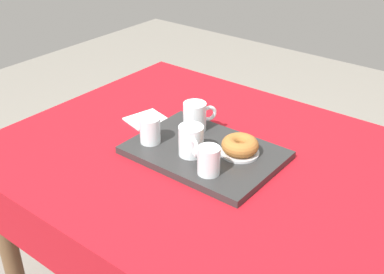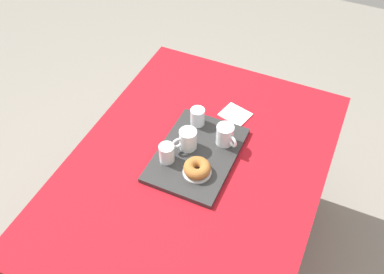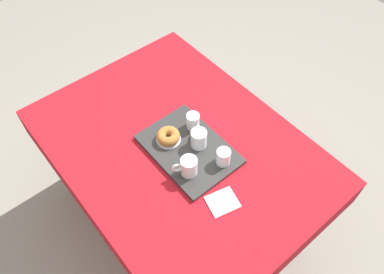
{
  "view_description": "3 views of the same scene",
  "coord_description": "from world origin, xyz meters",
  "px_view_note": "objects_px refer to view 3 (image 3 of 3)",
  "views": [
    {
      "loc": [
        -0.68,
        1.01,
        1.52
      ],
      "look_at": [
        0.11,
        0.01,
        0.8
      ],
      "focal_mm": 45.21,
      "sensor_mm": 36.0,
      "label": 1
    },
    {
      "loc": [
        -1.01,
        -0.45,
        2.13
      ],
      "look_at": [
        0.09,
        0.05,
        0.83
      ],
      "focal_mm": 40.46,
      "sensor_mm": 36.0,
      "label": 2
    },
    {
      "loc": [
        0.83,
        -0.61,
        2.17
      ],
      "look_at": [
        0.04,
        0.05,
        0.82
      ],
      "focal_mm": 35.03,
      "sensor_mm": 36.0,
      "label": 3
    }
  ],
  "objects_px": {
    "tea_mug_left": "(199,139)",
    "donut_plate_left": "(169,139)",
    "tea_mug_right": "(189,167)",
    "paper_napkin": "(222,202)",
    "dining_table": "(179,156)",
    "water_glass_far": "(223,158)",
    "serving_tray": "(189,149)",
    "water_glass_near": "(193,122)",
    "sugar_donut_left": "(168,136)"
  },
  "relations": [
    {
      "from": "tea_mug_left",
      "to": "donut_plate_left",
      "type": "height_order",
      "value": "tea_mug_left"
    },
    {
      "from": "tea_mug_right",
      "to": "paper_napkin",
      "type": "bearing_deg",
      "value": 6.81
    },
    {
      "from": "dining_table",
      "to": "paper_napkin",
      "type": "height_order",
      "value": "paper_napkin"
    },
    {
      "from": "dining_table",
      "to": "water_glass_far",
      "type": "bearing_deg",
      "value": 21.12
    },
    {
      "from": "donut_plate_left",
      "to": "paper_napkin",
      "type": "bearing_deg",
      "value": -2.46
    },
    {
      "from": "serving_tray",
      "to": "dining_table",
      "type": "bearing_deg",
      "value": -164.88
    },
    {
      "from": "paper_napkin",
      "to": "dining_table",
      "type": "bearing_deg",
      "value": 172.7
    },
    {
      "from": "paper_napkin",
      "to": "tea_mug_right",
      "type": "bearing_deg",
      "value": -173.19
    },
    {
      "from": "tea_mug_left",
      "to": "water_glass_near",
      "type": "distance_m",
      "value": 0.11
    },
    {
      "from": "tea_mug_right",
      "to": "water_glass_near",
      "type": "height_order",
      "value": "tea_mug_right"
    },
    {
      "from": "tea_mug_right",
      "to": "water_glass_near",
      "type": "xyz_separation_m",
      "value": [
        -0.18,
        0.18,
        -0.01
      ]
    },
    {
      "from": "water_glass_near",
      "to": "paper_napkin",
      "type": "xyz_separation_m",
      "value": [
        0.38,
        -0.15,
        -0.06
      ]
    },
    {
      "from": "water_glass_far",
      "to": "donut_plate_left",
      "type": "height_order",
      "value": "water_glass_far"
    },
    {
      "from": "tea_mug_right",
      "to": "donut_plate_left",
      "type": "distance_m",
      "value": 0.2
    },
    {
      "from": "donut_plate_left",
      "to": "paper_napkin",
      "type": "relative_size",
      "value": 0.93
    },
    {
      "from": "water_glass_near",
      "to": "paper_napkin",
      "type": "bearing_deg",
      "value": -22.19
    },
    {
      "from": "dining_table",
      "to": "paper_napkin",
      "type": "xyz_separation_m",
      "value": [
        0.35,
        -0.04,
        0.1
      ]
    },
    {
      "from": "water_glass_near",
      "to": "water_glass_far",
      "type": "relative_size",
      "value": 1.0
    },
    {
      "from": "dining_table",
      "to": "sugar_donut_left",
      "type": "xyz_separation_m",
      "value": [
        -0.04,
        -0.03,
        0.14
      ]
    },
    {
      "from": "dining_table",
      "to": "serving_tray",
      "type": "xyz_separation_m",
      "value": [
        0.05,
        0.01,
        0.1
      ]
    },
    {
      "from": "donut_plate_left",
      "to": "paper_napkin",
      "type": "distance_m",
      "value": 0.39
    },
    {
      "from": "water_glass_near",
      "to": "tea_mug_left",
      "type": "bearing_deg",
      "value": -25.77
    },
    {
      "from": "donut_plate_left",
      "to": "sugar_donut_left",
      "type": "xyz_separation_m",
      "value": [
        0.0,
        0.0,
        0.03
      ]
    },
    {
      "from": "serving_tray",
      "to": "water_glass_near",
      "type": "distance_m",
      "value": 0.14
    },
    {
      "from": "serving_tray",
      "to": "tea_mug_left",
      "type": "xyz_separation_m",
      "value": [
        0.01,
        0.05,
        0.05
      ]
    },
    {
      "from": "tea_mug_right",
      "to": "water_glass_far",
      "type": "relative_size",
      "value": 1.31
    },
    {
      "from": "water_glass_far",
      "to": "serving_tray",
      "type": "bearing_deg",
      "value": -156.89
    },
    {
      "from": "sugar_donut_left",
      "to": "paper_napkin",
      "type": "height_order",
      "value": "sugar_donut_left"
    },
    {
      "from": "water_glass_far",
      "to": "donut_plate_left",
      "type": "bearing_deg",
      "value": -156.44
    },
    {
      "from": "serving_tray",
      "to": "sugar_donut_left",
      "type": "bearing_deg",
      "value": -155.72
    },
    {
      "from": "water_glass_near",
      "to": "sugar_donut_left",
      "type": "distance_m",
      "value": 0.14
    },
    {
      "from": "donut_plate_left",
      "to": "sugar_donut_left",
      "type": "relative_size",
      "value": 1.06
    },
    {
      "from": "donut_plate_left",
      "to": "dining_table",
      "type": "bearing_deg",
      "value": 34.87
    },
    {
      "from": "dining_table",
      "to": "water_glass_near",
      "type": "height_order",
      "value": "water_glass_near"
    },
    {
      "from": "tea_mug_left",
      "to": "dining_table",
      "type": "bearing_deg",
      "value": -137.39
    },
    {
      "from": "tea_mug_right",
      "to": "water_glass_near",
      "type": "relative_size",
      "value": 1.31
    },
    {
      "from": "serving_tray",
      "to": "water_glass_far",
      "type": "relative_size",
      "value": 5.49
    },
    {
      "from": "sugar_donut_left",
      "to": "dining_table",
      "type": "bearing_deg",
      "value": 34.87
    },
    {
      "from": "tea_mug_right",
      "to": "sugar_donut_left",
      "type": "distance_m",
      "value": 0.2
    },
    {
      "from": "water_glass_near",
      "to": "sugar_donut_left",
      "type": "xyz_separation_m",
      "value": [
        -0.01,
        -0.14,
        -0.01
      ]
    },
    {
      "from": "dining_table",
      "to": "tea_mug_left",
      "type": "xyz_separation_m",
      "value": [
        0.07,
        0.06,
        0.16
      ]
    },
    {
      "from": "dining_table",
      "to": "donut_plate_left",
      "type": "bearing_deg",
      "value": -145.13
    },
    {
      "from": "tea_mug_left",
      "to": "water_glass_near",
      "type": "relative_size",
      "value": 1.25
    },
    {
      "from": "water_glass_near",
      "to": "sugar_donut_left",
      "type": "relative_size",
      "value": 0.73
    },
    {
      "from": "water_glass_far",
      "to": "donut_plate_left",
      "type": "distance_m",
      "value": 0.28
    },
    {
      "from": "dining_table",
      "to": "tea_mug_right",
      "type": "distance_m",
      "value": 0.23
    },
    {
      "from": "serving_tray",
      "to": "water_glass_near",
      "type": "xyz_separation_m",
      "value": [
        -0.08,
        0.1,
        0.05
      ]
    },
    {
      "from": "tea_mug_left",
      "to": "water_glass_far",
      "type": "xyz_separation_m",
      "value": [
        0.14,
        0.02,
        -0.01
      ]
    },
    {
      "from": "serving_tray",
      "to": "paper_napkin",
      "type": "distance_m",
      "value": 0.3
    },
    {
      "from": "tea_mug_right",
      "to": "water_glass_far",
      "type": "bearing_deg",
      "value": 69.33
    }
  ]
}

